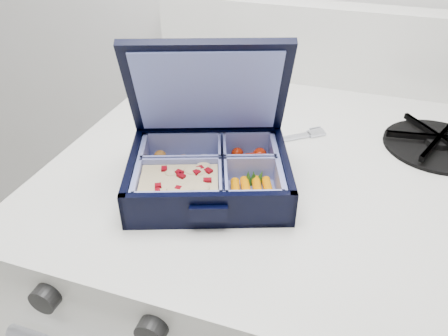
% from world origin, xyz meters
% --- Properties ---
extents(bento_box, '(0.26, 0.23, 0.05)m').
position_xyz_m(bento_box, '(-0.19, 1.52, 1.02)').
color(bento_box, black).
rests_on(bento_box, stove).
extents(burner_grate, '(0.19, 0.19, 0.02)m').
position_xyz_m(burner_grate, '(0.11, 1.74, 1.01)').
color(burner_grate, black).
rests_on(burner_grate, stove).
extents(burner_grate_rear, '(0.21, 0.21, 0.02)m').
position_xyz_m(burner_grate_rear, '(-0.29, 1.80, 1.01)').
color(burner_grate_rear, black).
rests_on(burner_grate_rear, stove).
extents(fork, '(0.15, 0.12, 0.01)m').
position_xyz_m(fork, '(-0.14, 1.67, 1.00)').
color(fork, silver).
rests_on(fork, stove).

